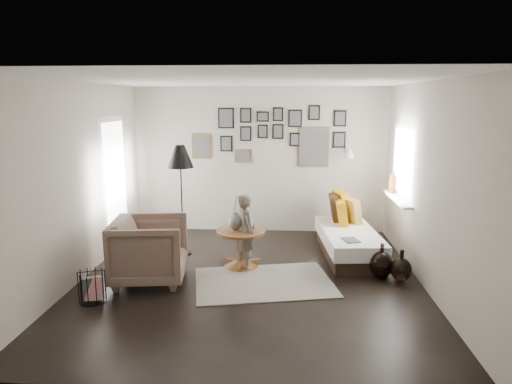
# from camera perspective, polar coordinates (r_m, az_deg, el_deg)

# --- Properties ---
(ground) EXTENTS (4.80, 4.80, 0.00)m
(ground) POSITION_cam_1_polar(r_m,az_deg,el_deg) (6.21, -0.76, -10.91)
(ground) COLOR black
(ground) RESTS_ON ground
(wall_back) EXTENTS (4.50, 0.00, 4.50)m
(wall_back) POSITION_cam_1_polar(r_m,az_deg,el_deg) (8.21, 0.49, 3.97)
(wall_back) COLOR #ACA497
(wall_back) RESTS_ON ground
(wall_front) EXTENTS (4.50, 0.00, 4.50)m
(wall_front) POSITION_cam_1_polar(r_m,az_deg,el_deg) (3.52, -3.80, -6.04)
(wall_front) COLOR #ACA497
(wall_front) RESTS_ON ground
(wall_left) EXTENTS (0.00, 4.80, 4.80)m
(wall_left) POSITION_cam_1_polar(r_m,az_deg,el_deg) (6.42, -21.25, 1.13)
(wall_left) COLOR #ACA497
(wall_left) RESTS_ON ground
(wall_right) EXTENTS (0.00, 4.80, 4.80)m
(wall_right) POSITION_cam_1_polar(r_m,az_deg,el_deg) (6.10, 20.77, 0.67)
(wall_right) COLOR #ACA497
(wall_right) RESTS_ON ground
(ceiling) EXTENTS (4.80, 4.80, 0.00)m
(ceiling) POSITION_cam_1_polar(r_m,az_deg,el_deg) (5.76, -0.83, 13.80)
(ceiling) COLOR white
(ceiling) RESTS_ON wall_back
(door_left) EXTENTS (0.00, 2.14, 2.14)m
(door_left) POSITION_cam_1_polar(r_m,az_deg,el_deg) (7.55, -17.24, 0.88)
(door_left) COLOR white
(door_left) RESTS_ON wall_left
(window_right) EXTENTS (0.15, 1.32, 1.30)m
(window_right) POSITION_cam_1_polar(r_m,az_deg,el_deg) (7.42, 17.03, -0.20)
(window_right) COLOR white
(window_right) RESTS_ON wall_right
(gallery_wall) EXTENTS (2.74, 0.03, 1.08)m
(gallery_wall) POSITION_cam_1_polar(r_m,az_deg,el_deg) (8.14, 2.52, 7.03)
(gallery_wall) COLOR brown
(gallery_wall) RESTS_ON wall_back
(wall_sconce) EXTENTS (0.18, 0.36, 0.16)m
(wall_sconce) POSITION_cam_1_polar(r_m,az_deg,el_deg) (8.00, 11.58, 4.71)
(wall_sconce) COLOR white
(wall_sconce) RESTS_ON wall_back
(rug) EXTENTS (1.99, 1.57, 0.01)m
(rug) POSITION_cam_1_polar(r_m,az_deg,el_deg) (6.13, 0.99, -11.18)
(rug) COLOR silver
(rug) RESTS_ON ground
(pedestal_table) EXTENTS (0.70, 0.70, 0.55)m
(pedestal_table) POSITION_cam_1_polar(r_m,az_deg,el_deg) (6.58, -1.87, -7.27)
(pedestal_table) COLOR brown
(pedestal_table) RESTS_ON ground
(vase) EXTENTS (0.20, 0.20, 0.50)m
(vase) POSITION_cam_1_polar(r_m,az_deg,el_deg) (6.48, -2.59, -3.44)
(vase) COLOR black
(vase) RESTS_ON pedestal_table
(candles) EXTENTS (0.12, 0.12, 0.26)m
(candles) POSITION_cam_1_polar(r_m,az_deg,el_deg) (6.45, -0.92, -3.75)
(candles) COLOR black
(candles) RESTS_ON pedestal_table
(daybed) EXTENTS (0.92, 1.90, 0.88)m
(daybed) POSITION_cam_1_polar(r_m,az_deg,el_deg) (7.28, 11.41, -5.51)
(daybed) COLOR black
(daybed) RESTS_ON ground
(magazine_on_daybed) EXTENTS (0.26, 0.31, 0.01)m
(magazine_on_daybed) POSITION_cam_1_polar(r_m,az_deg,el_deg) (6.63, 11.76, -5.90)
(magazine_on_daybed) COLOR black
(magazine_on_daybed) RESTS_ON daybed
(armchair) EXTENTS (1.04, 1.02, 0.86)m
(armchair) POSITION_cam_1_polar(r_m,az_deg,el_deg) (6.19, -13.13, -7.07)
(armchair) COLOR brown
(armchair) RESTS_ON ground
(armchair_cushion) EXTENTS (0.42, 0.43, 0.18)m
(armchair_cushion) POSITION_cam_1_polar(r_m,az_deg,el_deg) (6.21, -12.76, -6.49)
(armchair_cushion) COLOR white
(armchair_cushion) RESTS_ON armchair
(floor_lamp) EXTENTS (0.40, 0.40, 1.71)m
(floor_lamp) POSITION_cam_1_polar(r_m,az_deg,el_deg) (6.96, -9.43, 3.90)
(floor_lamp) COLOR black
(floor_lamp) RESTS_ON ground
(magazine_basket) EXTENTS (0.39, 0.39, 0.38)m
(magazine_basket) POSITION_cam_1_polar(r_m,az_deg,el_deg) (5.86, -19.81, -11.06)
(magazine_basket) COLOR black
(magazine_basket) RESTS_ON ground
(demijohn_large) EXTENTS (0.32, 0.32, 0.47)m
(demijohn_large) POSITION_cam_1_polar(r_m,az_deg,el_deg) (6.45, 15.40, -8.72)
(demijohn_large) COLOR black
(demijohn_large) RESTS_ON ground
(demijohn_small) EXTENTS (0.28, 0.28, 0.43)m
(demijohn_small) POSITION_cam_1_polar(r_m,az_deg,el_deg) (6.40, 17.68, -9.21)
(demijohn_small) COLOR black
(demijohn_small) RESTS_ON ground
(child) EXTENTS (0.42, 0.47, 1.08)m
(child) POSITION_cam_1_polar(r_m,az_deg,el_deg) (6.44, -1.27, -5.01)
(child) COLOR #5C5248
(child) RESTS_ON ground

